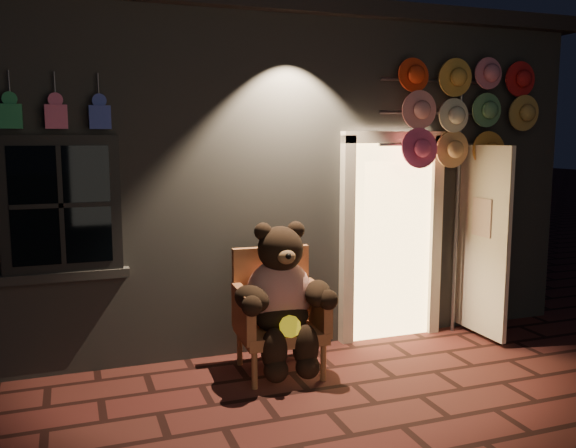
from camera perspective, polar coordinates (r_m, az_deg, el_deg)
name	(u,v)px	position (r m, az deg, el deg)	size (l,w,h in m)	color
ground	(328,411)	(5.00, 3.79, -17.09)	(60.00, 60.00, 0.00)	#4D221D
shop_building	(211,167)	(8.34, -7.20, 5.35)	(7.30, 5.95, 3.51)	slate
wicker_armchair	(277,311)	(5.63, -1.01, -8.12)	(0.80, 0.73, 1.11)	#A26B3E
teddy_bear	(282,297)	(5.45, -0.57, -6.86)	(0.96, 0.76, 1.32)	red
hat_rack	(465,112)	(6.69, 16.21, 9.99)	(1.85, 0.22, 2.94)	#59595E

